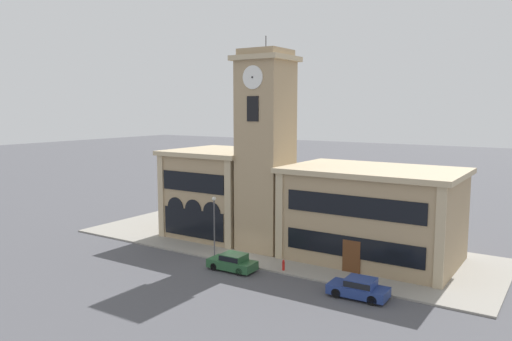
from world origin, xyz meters
TOP-DOWN VIEW (x-y plane):
  - ground_plane at (0.00, 0.00)m, footprint 300.00×300.00m
  - sidewalk_kerb at (0.00, 7.15)m, footprint 41.18×14.30m
  - clock_tower at (-0.00, 5.28)m, footprint 4.92×4.92m
  - town_hall_left_wing at (-7.01, 7.70)m, footprint 9.89×9.82m
  - town_hall_right_wing at (9.50, 7.71)m, footprint 14.88×9.82m
  - parked_car_near at (0.98, -1.36)m, footprint 4.08×1.93m
  - parked_car_mid at (11.93, -1.36)m, footprint 4.22×2.00m
  - street_lamp at (-2.54, 0.74)m, footprint 0.36×0.36m
  - fire_hydrant at (4.68, 0.59)m, footprint 0.22×0.22m

SIDE VIEW (x-z plane):
  - ground_plane at x=0.00m, z-range 0.00..0.00m
  - sidewalk_kerb at x=0.00m, z-range 0.00..0.15m
  - fire_hydrant at x=4.68m, z-range 0.13..1.00m
  - parked_car_near at x=0.98m, z-range 0.02..1.44m
  - parked_car_mid at x=11.93m, z-range 0.03..1.47m
  - street_lamp at x=-2.54m, z-range 1.02..6.38m
  - town_hall_right_wing at x=9.50m, z-range 0.02..8.18m
  - town_hall_left_wing at x=-7.01m, z-range 0.03..9.00m
  - clock_tower at x=0.00m, z-range -0.55..19.17m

